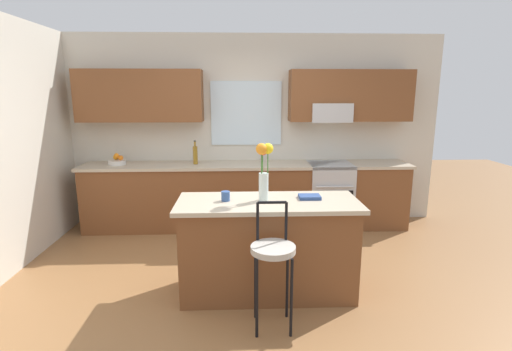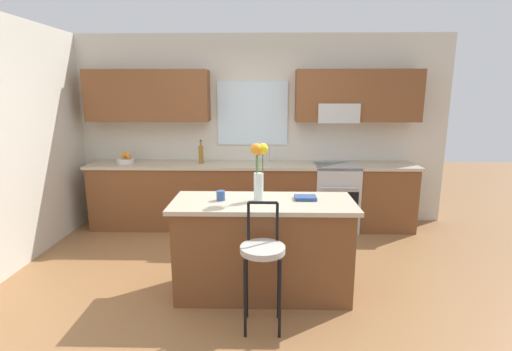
% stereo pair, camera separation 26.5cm
% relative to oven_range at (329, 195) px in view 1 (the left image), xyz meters
% --- Properties ---
extents(ground_plane, '(14.00, 14.00, 0.00)m').
position_rel_oven_range_xyz_m(ground_plane, '(-1.17, -1.68, -0.46)').
color(ground_plane, olive).
extents(back_wall_assembly, '(5.60, 0.50, 2.70)m').
position_rel_oven_range_xyz_m(back_wall_assembly, '(-1.15, 0.31, 1.05)').
color(back_wall_assembly, beige).
rests_on(back_wall_assembly, ground).
extents(counter_run, '(4.56, 0.64, 0.92)m').
position_rel_oven_range_xyz_m(counter_run, '(-1.17, 0.02, 0.01)').
color(counter_run, brown).
rests_on(counter_run, ground).
extents(sink_faucet, '(0.02, 0.13, 0.23)m').
position_rel_oven_range_xyz_m(sink_faucet, '(-0.94, 0.17, 0.60)').
color(sink_faucet, '#B7BABC').
rests_on(sink_faucet, counter_run).
extents(oven_range, '(0.60, 0.64, 0.92)m').
position_rel_oven_range_xyz_m(oven_range, '(0.00, 0.00, 0.00)').
color(oven_range, '#B7BABC').
rests_on(oven_range, ground).
extents(kitchen_island, '(1.68, 0.69, 0.92)m').
position_rel_oven_range_xyz_m(kitchen_island, '(-1.01, -1.86, 0.00)').
color(kitchen_island, brown).
rests_on(kitchen_island, ground).
extents(bar_stool_near, '(0.36, 0.36, 1.04)m').
position_rel_oven_range_xyz_m(bar_stool_near, '(-1.01, -2.41, 0.18)').
color(bar_stool_near, black).
rests_on(bar_stool_near, ground).
extents(flower_vase, '(0.16, 0.15, 0.54)m').
position_rel_oven_range_xyz_m(flower_vase, '(-1.05, -1.84, 0.80)').
color(flower_vase, silver).
rests_on(flower_vase, kitchen_island).
extents(mug_ceramic, '(0.08, 0.08, 0.09)m').
position_rel_oven_range_xyz_m(mug_ceramic, '(-1.40, -1.84, 0.51)').
color(mug_ceramic, '#33518C').
rests_on(mug_ceramic, kitchen_island).
extents(cookbook, '(0.20, 0.15, 0.03)m').
position_rel_oven_range_xyz_m(cookbook, '(-0.61, -1.80, 0.48)').
color(cookbook, navy).
rests_on(cookbook, kitchen_island).
extents(fruit_bowl_oranges, '(0.24, 0.24, 0.16)m').
position_rel_oven_range_xyz_m(fruit_bowl_oranges, '(-2.96, 0.03, 0.51)').
color(fruit_bowl_oranges, silver).
rests_on(fruit_bowl_oranges, counter_run).
extents(bottle_olive_oil, '(0.06, 0.06, 0.33)m').
position_rel_oven_range_xyz_m(bottle_olive_oil, '(-1.89, 0.02, 0.59)').
color(bottle_olive_oil, olive).
rests_on(bottle_olive_oil, counter_run).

